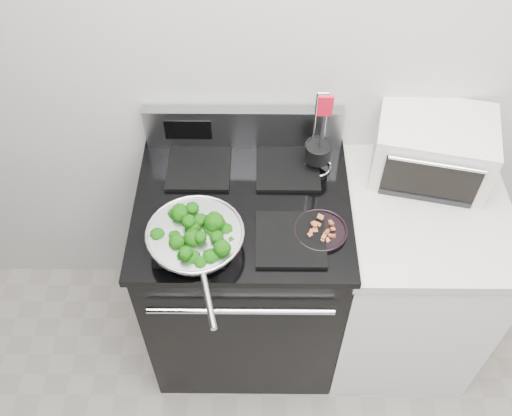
{
  "coord_description": "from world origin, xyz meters",
  "views": [
    {
      "loc": [
        -0.24,
        0.06,
        2.52
      ],
      "look_at": [
        -0.25,
        1.36,
        0.98
      ],
      "focal_mm": 40.0,
      "sensor_mm": 36.0,
      "label": 1
    }
  ],
  "objects_px": {
    "gas_range": "(244,272)",
    "toaster_oven": "(432,148)",
    "skillet": "(196,238)",
    "utensil_holder": "(318,155)",
    "bacon_plate": "(321,229)"
  },
  "relations": [
    {
      "from": "skillet",
      "to": "utensil_holder",
      "type": "height_order",
      "value": "utensil_holder"
    },
    {
      "from": "skillet",
      "to": "utensil_holder",
      "type": "xyz_separation_m",
      "value": [
        0.43,
        0.38,
        0.01
      ]
    },
    {
      "from": "utensil_holder",
      "to": "skillet",
      "type": "bearing_deg",
      "value": -136.61
    },
    {
      "from": "utensil_holder",
      "to": "gas_range",
      "type": "bearing_deg",
      "value": -146.0
    },
    {
      "from": "skillet",
      "to": "toaster_oven",
      "type": "bearing_deg",
      "value": 11.77
    },
    {
      "from": "gas_range",
      "to": "utensil_holder",
      "type": "relative_size",
      "value": 3.18
    },
    {
      "from": "gas_range",
      "to": "toaster_oven",
      "type": "xyz_separation_m",
      "value": [
        0.71,
        0.19,
        0.55
      ]
    },
    {
      "from": "utensil_holder",
      "to": "toaster_oven",
      "type": "distance_m",
      "value": 0.43
    },
    {
      "from": "gas_range",
      "to": "utensil_holder",
      "type": "distance_m",
      "value": 0.62
    },
    {
      "from": "gas_range",
      "to": "toaster_oven",
      "type": "distance_m",
      "value": 0.92
    },
    {
      "from": "bacon_plate",
      "to": "gas_range",
      "type": "bearing_deg",
      "value": 153.77
    },
    {
      "from": "bacon_plate",
      "to": "utensil_holder",
      "type": "xyz_separation_m",
      "value": [
        0.01,
        0.31,
        0.05
      ]
    },
    {
      "from": "bacon_plate",
      "to": "toaster_oven",
      "type": "bearing_deg",
      "value": 37.24
    },
    {
      "from": "toaster_oven",
      "to": "gas_range",
      "type": "bearing_deg",
      "value": -152.33
    },
    {
      "from": "gas_range",
      "to": "bacon_plate",
      "type": "xyz_separation_m",
      "value": [
        0.27,
        -0.14,
        0.48
      ]
    }
  ]
}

